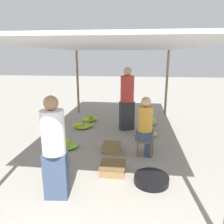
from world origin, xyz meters
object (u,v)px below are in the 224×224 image
(basin_black, at_px, (151,179))
(stool, at_px, (144,142))
(shopper_walking_mid, at_px, (127,98))
(vendor_seated, at_px, (146,126))
(banana_pile_left_2, at_px, (83,126))
(crate_near, at_px, (112,148))
(banana_pile_left_1, at_px, (64,144))
(vendor_foreground, at_px, (54,147))
(crate_mid, at_px, (113,168))
(banana_pile_left_0, at_px, (57,159))
(banana_pile_left_3, at_px, (89,119))
(banana_pile_right_0, at_px, (148,122))
(banana_pile_right_1, at_px, (146,132))

(basin_black, bearing_deg, stool, 95.09)
(basin_black, relative_size, shopper_walking_mid, 0.33)
(vendor_seated, bearing_deg, stool, -169.08)
(banana_pile_left_2, bearing_deg, crate_near, -55.88)
(stool, relative_size, vendor_seated, 0.28)
(banana_pile_left_1, distance_m, crate_near, 1.11)
(basin_black, distance_m, banana_pile_left_1, 2.27)
(vendor_foreground, xyz_separation_m, vendor_seated, (1.34, 1.61, -0.16))
(vendor_foreground, distance_m, crate_mid, 1.31)
(banana_pile_left_0, distance_m, crate_near, 1.19)
(vendor_foreground, xyz_separation_m, banana_pile_left_3, (-0.37, 3.82, -0.72))
(banana_pile_right_0, bearing_deg, vendor_foreground, -111.82)
(banana_pile_left_0, distance_m, shopper_walking_mid, 2.63)
(basin_black, distance_m, banana_pile_left_3, 3.73)
(stool, relative_size, crate_mid, 0.79)
(crate_near, bearing_deg, vendor_foreground, -110.23)
(stool, height_order, shopper_walking_mid, shopper_walking_mid)
(banana_pile_left_2, relative_size, crate_mid, 1.32)
(banana_pile_right_0, height_order, shopper_walking_mid, shopper_walking_mid)
(basin_black, bearing_deg, vendor_foreground, -159.26)
(vendor_seated, height_order, shopper_walking_mid, shopper_walking_mid)
(stool, bearing_deg, vendor_seated, 10.92)
(banana_pile_right_0, distance_m, crate_near, 2.28)
(banana_pile_right_1, bearing_deg, shopper_walking_mid, 140.66)
(crate_mid, bearing_deg, banana_pile_right_0, 75.52)
(vendor_seated, relative_size, basin_black, 2.18)
(banana_pile_left_0, height_order, crate_mid, banana_pile_left_0)
(crate_near, bearing_deg, stool, -6.31)
(basin_black, height_order, banana_pile_left_3, banana_pile_left_3)
(crate_mid, xyz_separation_m, shopper_walking_mid, (0.13, 2.40, 0.83))
(banana_pile_left_0, bearing_deg, banana_pile_left_1, 97.68)
(banana_pile_right_0, bearing_deg, banana_pile_left_1, -134.95)
(banana_pile_left_1, xyz_separation_m, shopper_walking_mid, (1.36, 1.43, 0.83))
(banana_pile_left_1, height_order, crate_near, banana_pile_left_1)
(banana_pile_right_0, xyz_separation_m, shopper_walking_mid, (-0.64, -0.58, 0.84))
(banana_pile_left_1, relative_size, crate_near, 1.53)
(shopper_walking_mid, bearing_deg, crate_mid, -93.02)
(banana_pile_left_0, relative_size, crate_near, 1.40)
(banana_pile_left_1, distance_m, banana_pile_left_2, 1.40)
(crate_near, xyz_separation_m, crate_mid, (0.12, -0.88, -0.01))
(banana_pile_left_2, bearing_deg, shopper_walking_mid, 1.47)
(vendor_seated, distance_m, basin_black, 1.22)
(banana_pile_left_1, relative_size, banana_pile_right_1, 0.98)
(stool, bearing_deg, vendor_foreground, -129.56)
(banana_pile_left_2, relative_size, banana_pile_left_3, 1.05)
(crate_near, xyz_separation_m, shopper_walking_mid, (0.25, 1.52, 0.82))
(basin_black, relative_size, banana_pile_left_1, 0.97)
(basin_black, relative_size, banana_pile_right_0, 1.00)
(vendor_foreground, relative_size, banana_pile_left_3, 2.72)
(banana_pile_left_0, bearing_deg, shopper_walking_mid, 59.56)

